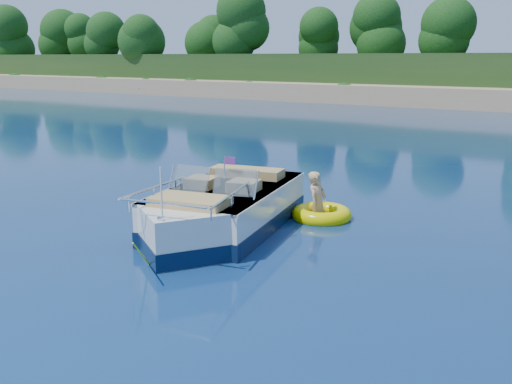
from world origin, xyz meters
The scene contains 4 objects.
ground centered at (0.00, 0.00, 0.00)m, with size 160.00×160.00×0.00m, color #091840.
motorboat centered at (-0.01, 1.45, 0.41)m, with size 3.12×6.22×2.10m.
tow_tube centered at (1.34, 3.61, 0.10)m, with size 1.53×1.53×0.37m.
boy centered at (1.24, 3.59, 0.00)m, with size 0.58×0.38×1.59m, color tan.
Camera 1 is at (7.25, -7.95, 3.70)m, focal length 40.00 mm.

